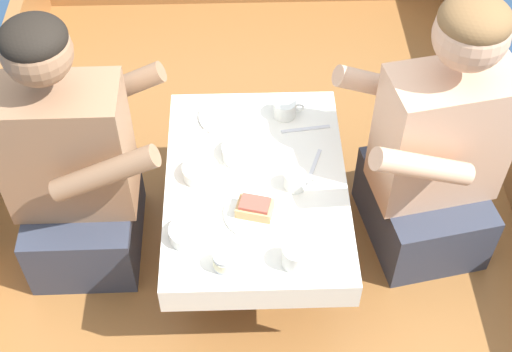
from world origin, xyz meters
The scene contains 18 objects.
ground_plane centered at (0.00, 0.00, 0.00)m, with size 60.00×60.00×0.00m, color navy.
boat_deck centered at (0.00, 0.00, 0.16)m, with size 2.07×3.27×0.32m, color brown.
cockpit_table centered at (0.00, 0.06, 0.66)m, with size 0.58×0.83×0.39m.
person_port centered at (-0.59, 0.11, 0.71)m, with size 0.52×0.44×0.99m.
person_starboard centered at (0.59, 0.13, 0.73)m, with size 0.58×0.52×1.01m.
plate_sandwich centered at (-0.01, -0.08, 0.71)m, with size 0.19×0.19×0.01m.
plate_bread centered at (-0.09, 0.35, 0.71)m, with size 0.20×0.20×0.01m.
sandwich centered at (-0.01, -0.08, 0.74)m, with size 0.12×0.10×0.05m.
bowl_port_near centered at (-0.04, 0.17, 0.73)m, with size 0.13×0.13×0.04m.
bowl_starboard_near centered at (-0.21, -0.16, 0.73)m, with size 0.12×0.12×0.04m.
bowl_center_far centered at (-0.18, 0.09, 0.73)m, with size 0.12×0.12×0.04m.
coffee_cup_port centered at (0.11, -0.26, 0.74)m, with size 0.11×0.08×0.07m.
coffee_cup_starboard centered at (0.12, 0.03, 0.73)m, with size 0.10×0.07×0.06m.
coffee_cup_center centered at (0.11, 0.36, 0.74)m, with size 0.11×0.08×0.06m.
tin_can centered at (-0.10, -0.27, 0.73)m, with size 0.07×0.07×0.05m.
utensil_knife_starboard centered at (0.18, 0.29, 0.71)m, with size 0.17×0.03×0.00m.
utensil_knife_port centered at (0.19, 0.11, 0.71)m, with size 0.07×0.16×0.00m.
utensil_fork_starboard centered at (-0.17, 0.27, 0.71)m, with size 0.08×0.16×0.00m.
Camera 1 is at (-0.04, -1.43, 2.44)m, focal length 50.00 mm.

